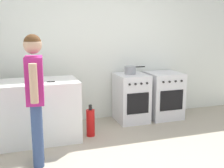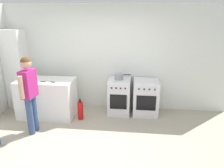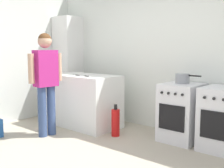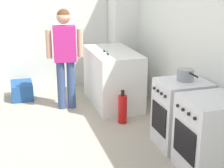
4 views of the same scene
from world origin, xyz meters
name	(u,v)px [view 2 (image 2 of 4)]	position (x,y,z in m)	size (l,w,h in m)	color
ground_plane	(93,148)	(0.00, 0.00, 0.00)	(8.00, 8.00, 0.00)	#ADA38E
back_wall	(107,58)	(0.00, 1.95, 1.30)	(6.00, 0.10, 2.60)	silver
counter_unit	(47,98)	(-1.35, 1.20, 0.45)	(1.30, 0.70, 0.90)	white
oven_left	(119,96)	(0.35, 1.58, 0.43)	(0.53, 0.62, 0.85)	silver
oven_right	(146,97)	(0.99, 1.58, 0.43)	(0.60, 0.62, 0.85)	silver
pot	(119,76)	(0.34, 1.60, 0.92)	(0.38, 0.20, 0.14)	gray
knife_carving	(49,82)	(-1.20, 1.06, 0.90)	(0.33, 0.09, 0.01)	silver
knife_paring	(42,82)	(-1.37, 1.06, 0.91)	(0.21, 0.07, 0.01)	silver
person	(29,89)	(-1.35, 0.42, 0.94)	(0.23, 0.57, 1.59)	#384C7A
fire_extinguisher	(80,110)	(-0.52, 1.10, 0.22)	(0.13, 0.13, 0.50)	red
larder_cabinet	(17,69)	(-2.30, 1.68, 1.00)	(0.48, 0.44, 2.00)	white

